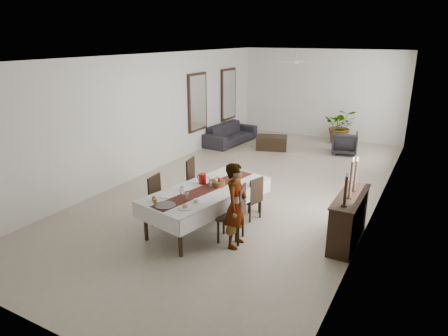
% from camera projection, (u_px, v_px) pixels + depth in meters
% --- Properties ---
extents(floor, '(6.00, 12.00, 0.00)m').
position_uv_depth(floor, '(251.00, 186.00, 10.13)').
color(floor, '#B3A68E').
rests_on(floor, ground).
extents(ceiling, '(6.00, 12.00, 0.02)m').
position_uv_depth(ceiling, '(253.00, 56.00, 9.13)').
color(ceiling, silver).
rests_on(ceiling, wall_back).
extents(wall_back, '(6.00, 0.02, 3.20)m').
position_uv_depth(wall_back, '(321.00, 94.00, 14.62)').
color(wall_back, white).
rests_on(wall_back, floor).
extents(wall_front, '(6.00, 0.02, 3.20)m').
position_uv_depth(wall_front, '(34.00, 220.00, 4.64)').
color(wall_front, white).
rests_on(wall_front, floor).
extents(wall_left, '(0.02, 12.00, 3.20)m').
position_uv_depth(wall_left, '(153.00, 113.00, 11.00)').
color(wall_left, white).
rests_on(wall_left, floor).
extents(wall_right, '(0.02, 12.00, 3.20)m').
position_uv_depth(wall_right, '(383.00, 139.00, 8.26)').
color(wall_right, white).
rests_on(wall_right, floor).
extents(dining_table_top, '(1.50, 2.64, 0.05)m').
position_uv_depth(dining_table_top, '(207.00, 190.00, 7.82)').
color(dining_table_top, black).
rests_on(dining_table_top, table_leg_fl).
extents(table_leg_fl, '(0.09, 0.09, 0.73)m').
position_uv_depth(table_leg_fl, '(146.00, 222.00, 7.36)').
color(table_leg_fl, black).
rests_on(table_leg_fl, floor).
extents(table_leg_fr, '(0.09, 0.09, 0.73)m').
position_uv_depth(table_leg_fr, '(180.00, 238.00, 6.80)').
color(table_leg_fr, black).
rests_on(table_leg_fr, floor).
extents(table_leg_bl, '(0.09, 0.09, 0.73)m').
position_uv_depth(table_leg_bl, '(227.00, 187.00, 9.08)').
color(table_leg_bl, black).
rests_on(table_leg_bl, floor).
extents(table_leg_br, '(0.09, 0.09, 0.73)m').
position_uv_depth(table_leg_br, '(260.00, 197.00, 8.52)').
color(table_leg_br, black).
rests_on(table_leg_br, floor).
extents(tablecloth_top, '(1.72, 2.86, 0.01)m').
position_uv_depth(tablecloth_top, '(207.00, 189.00, 7.81)').
color(tablecloth_top, silver).
rests_on(tablecloth_top, dining_table_top).
extents(tablecloth_drape_left, '(0.52, 2.63, 0.31)m').
position_uv_depth(tablecloth_drape_left, '(185.00, 189.00, 8.22)').
color(tablecloth_drape_left, white).
rests_on(tablecloth_drape_left, dining_table_top).
extents(tablecloth_drape_right, '(0.52, 2.63, 0.31)m').
position_uv_depth(tablecloth_drape_right, '(231.00, 204.00, 7.49)').
color(tablecloth_drape_right, white).
rests_on(tablecloth_drape_right, dining_table_top).
extents(tablecloth_drape_near, '(1.20, 0.24, 0.31)m').
position_uv_depth(tablecloth_drape_near, '(155.00, 219.00, 6.88)').
color(tablecloth_drape_near, white).
rests_on(tablecloth_drape_near, dining_table_top).
extents(tablecloth_drape_far, '(1.20, 0.24, 0.31)m').
position_uv_depth(tablecloth_drape_far, '(247.00, 178.00, 8.83)').
color(tablecloth_drape_far, white).
rests_on(tablecloth_drape_far, dining_table_top).
extents(table_runner, '(0.85, 2.62, 0.00)m').
position_uv_depth(table_runner, '(207.00, 189.00, 7.81)').
color(table_runner, maroon).
rests_on(table_runner, tablecloth_top).
extents(red_pitcher, '(0.18, 0.18, 0.21)m').
position_uv_depth(red_pitcher, '(202.00, 179.00, 8.04)').
color(red_pitcher, '#960F0A').
rests_on(red_pitcher, tablecloth_top).
extents(pitcher_handle, '(0.13, 0.04, 0.12)m').
position_uv_depth(pitcher_handle, '(199.00, 178.00, 8.10)').
color(pitcher_handle, '#9C220B').
rests_on(pitcher_handle, red_pitcher).
extents(wine_glass_near, '(0.07, 0.07, 0.18)m').
position_uv_depth(wine_glass_near, '(187.00, 196.00, 7.21)').
color(wine_glass_near, silver).
rests_on(wine_glass_near, tablecloth_top).
extents(wine_glass_mid, '(0.07, 0.07, 0.18)m').
position_uv_depth(wine_glass_mid, '(182.00, 191.00, 7.43)').
color(wine_glass_mid, white).
rests_on(wine_glass_mid, tablecloth_top).
extents(wine_glass_far, '(0.07, 0.07, 0.18)m').
position_uv_depth(wine_glass_far, '(210.00, 184.00, 7.78)').
color(wine_glass_far, white).
rests_on(wine_glass_far, tablecloth_top).
extents(teacup_right, '(0.09, 0.09, 0.06)m').
position_uv_depth(teacup_right, '(196.00, 201.00, 7.15)').
color(teacup_right, silver).
rests_on(teacup_right, saucer_right).
extents(saucer_right, '(0.16, 0.16, 0.01)m').
position_uv_depth(saucer_right, '(196.00, 202.00, 7.16)').
color(saucer_right, white).
rests_on(saucer_right, tablecloth_top).
extents(teacup_left, '(0.09, 0.09, 0.06)m').
position_uv_depth(teacup_left, '(182.00, 189.00, 7.72)').
color(teacup_left, silver).
rests_on(teacup_left, saucer_left).
extents(saucer_left, '(0.16, 0.16, 0.01)m').
position_uv_depth(saucer_left, '(182.00, 190.00, 7.73)').
color(saucer_left, white).
rests_on(saucer_left, tablecloth_top).
extents(plate_near_right, '(0.25, 0.25, 0.02)m').
position_uv_depth(plate_near_right, '(185.00, 208.00, 6.91)').
color(plate_near_right, silver).
rests_on(plate_near_right, tablecloth_top).
extents(bread_near_right, '(0.09, 0.09, 0.09)m').
position_uv_depth(bread_near_right, '(185.00, 206.00, 6.91)').
color(bread_near_right, tan).
rests_on(bread_near_right, plate_near_right).
extents(plate_near_left, '(0.25, 0.25, 0.02)m').
position_uv_depth(plate_near_left, '(166.00, 196.00, 7.43)').
color(plate_near_left, white).
rests_on(plate_near_left, tablecloth_top).
extents(plate_far_left, '(0.25, 0.25, 0.02)m').
position_uv_depth(plate_far_left, '(213.00, 177.00, 8.42)').
color(plate_far_left, silver).
rests_on(plate_far_left, tablecloth_top).
extents(serving_tray, '(0.37, 0.37, 0.02)m').
position_uv_depth(serving_tray, '(165.00, 205.00, 7.01)').
color(serving_tray, '#48474D').
rests_on(serving_tray, tablecloth_top).
extents(jam_jar_a, '(0.07, 0.07, 0.08)m').
position_uv_depth(jam_jar_a, '(155.00, 201.00, 7.12)').
color(jam_jar_a, '#936615').
rests_on(jam_jar_a, tablecloth_top).
extents(jam_jar_b, '(0.07, 0.07, 0.08)m').
position_uv_depth(jam_jar_b, '(154.00, 199.00, 7.22)').
color(jam_jar_b, '#8D3714').
rests_on(jam_jar_b, tablecloth_top).
extents(fruit_basket, '(0.31, 0.31, 0.10)m').
position_uv_depth(fruit_basket, '(217.00, 183.00, 7.95)').
color(fruit_basket, brown).
rests_on(fruit_basket, tablecloth_top).
extents(fruit_red, '(0.09, 0.09, 0.09)m').
position_uv_depth(fruit_red, '(219.00, 180.00, 7.92)').
color(fruit_red, '#A2101A').
rests_on(fruit_red, fruit_basket).
extents(fruit_green, '(0.08, 0.08, 0.08)m').
position_uv_depth(fruit_green, '(217.00, 179.00, 7.97)').
color(fruit_green, olive).
rests_on(fruit_green, fruit_basket).
extents(fruit_yellow, '(0.09, 0.09, 0.09)m').
position_uv_depth(fruit_yellow, '(216.00, 180.00, 7.88)').
color(fruit_yellow, yellow).
rests_on(fruit_yellow, fruit_basket).
extents(chair_right_near_seat, '(0.55, 0.55, 0.05)m').
position_uv_depth(chair_right_near_seat, '(231.00, 216.00, 7.33)').
color(chair_right_near_seat, black).
rests_on(chair_right_near_seat, chair_right_near_leg_fl).
extents(chair_right_near_leg_fl, '(0.06, 0.06, 0.45)m').
position_uv_depth(chair_right_near_leg_fl, '(238.00, 235.00, 7.19)').
color(chair_right_near_leg_fl, black).
rests_on(chair_right_near_leg_fl, floor).
extents(chair_right_near_leg_fr, '(0.06, 0.06, 0.45)m').
position_uv_depth(chair_right_near_leg_fr, '(243.00, 226.00, 7.53)').
color(chair_right_near_leg_fr, black).
rests_on(chair_right_near_leg_fr, floor).
extents(chair_right_near_leg_bl, '(0.06, 0.06, 0.45)m').
position_uv_depth(chair_right_near_leg_bl, '(218.00, 232.00, 7.29)').
color(chair_right_near_leg_bl, black).
rests_on(chair_right_near_leg_bl, floor).
extents(chair_right_near_leg_br, '(0.06, 0.06, 0.45)m').
position_uv_depth(chair_right_near_leg_br, '(224.00, 223.00, 7.63)').
color(chair_right_near_leg_br, black).
rests_on(chair_right_near_leg_br, floor).
extents(chair_right_near_back, '(0.15, 0.46, 0.58)m').
position_uv_depth(chair_right_near_back, '(242.00, 202.00, 7.18)').
color(chair_right_near_back, black).
rests_on(chair_right_near_back, chair_right_near_seat).
extents(chair_right_far_seat, '(0.48, 0.48, 0.04)m').
position_uv_depth(chair_right_far_seat, '(250.00, 200.00, 8.26)').
color(chair_right_far_seat, black).
rests_on(chair_right_far_seat, chair_right_far_leg_fl).
extents(chair_right_far_leg_fl, '(0.05, 0.05, 0.38)m').
position_uv_depth(chair_right_far_leg_fl, '(250.00, 214.00, 8.11)').
color(chair_right_far_leg_fl, black).
rests_on(chair_right_far_leg_fl, floor).
extents(chair_right_far_leg_fr, '(0.05, 0.05, 0.38)m').
position_uv_depth(chair_right_far_leg_fr, '(260.00, 209.00, 8.32)').
color(chair_right_far_leg_fr, black).
rests_on(chair_right_far_leg_fr, floor).
extents(chair_right_far_leg_bl, '(0.05, 0.05, 0.38)m').
position_uv_depth(chair_right_far_leg_bl, '(239.00, 209.00, 8.32)').
color(chair_right_far_leg_bl, black).
rests_on(chair_right_far_leg_bl, floor).
extents(chair_right_far_leg_br, '(0.05, 0.05, 0.38)m').
position_uv_depth(chair_right_far_leg_br, '(249.00, 205.00, 8.54)').
color(chair_right_far_leg_br, black).
rests_on(chair_right_far_leg_br, floor).
extents(chair_right_far_back, '(0.14, 0.38, 0.49)m').
position_uv_depth(chair_right_far_back, '(256.00, 190.00, 8.05)').
color(chair_right_far_back, black).
rests_on(chair_right_far_back, chair_right_far_seat).
extents(chair_left_near_seat, '(0.47, 0.47, 0.05)m').
position_uv_depth(chair_left_near_seat, '(164.00, 203.00, 7.97)').
color(chair_left_near_seat, black).
rests_on(chair_left_near_seat, chair_left_near_leg_fl).
extents(chair_left_near_leg_fl, '(0.05, 0.05, 0.42)m').
position_uv_depth(chair_left_near_leg_fl, '(161.00, 210.00, 8.26)').
color(chair_left_near_leg_fl, black).
rests_on(chair_left_near_leg_fl, floor).
extents(chair_left_near_leg_fr, '(0.05, 0.05, 0.42)m').
position_uv_depth(chair_left_near_leg_fr, '(152.00, 216.00, 7.96)').
color(chair_left_near_leg_fr, black).
rests_on(chair_left_near_leg_fr, floor).
extents(chair_left_near_leg_bl, '(0.05, 0.05, 0.42)m').
position_uv_depth(chair_left_near_leg_bl, '(176.00, 212.00, 8.13)').
color(chair_left_near_leg_bl, black).
rests_on(chair_left_near_leg_bl, floor).
extents(chair_left_near_leg_br, '(0.05, 0.05, 0.42)m').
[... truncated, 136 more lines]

